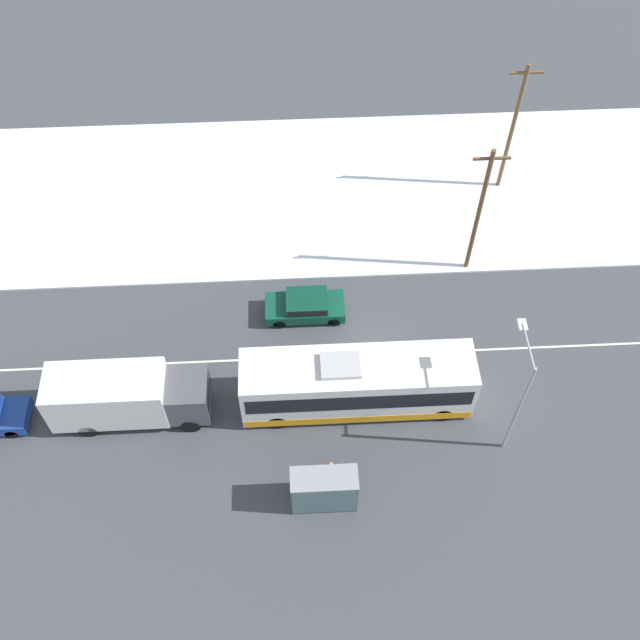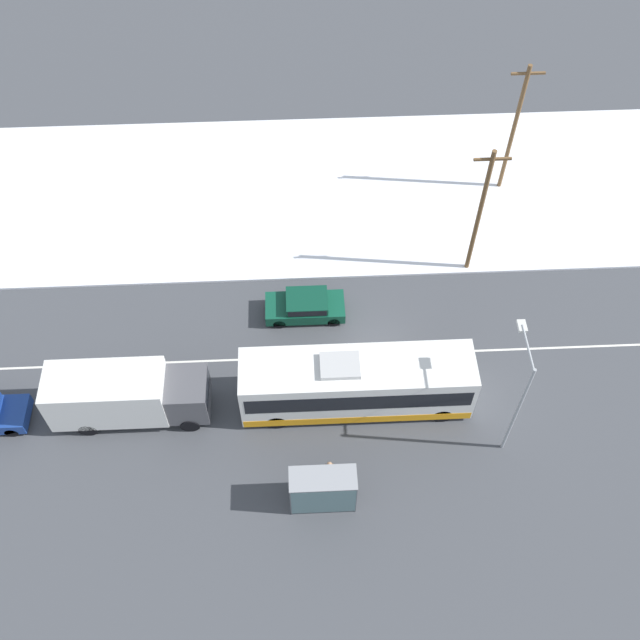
% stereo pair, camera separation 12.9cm
% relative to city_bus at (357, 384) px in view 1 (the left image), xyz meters
% --- Properties ---
extents(ground_plane, '(120.00, 120.00, 0.00)m').
position_rel_city_bus_xyz_m(ground_plane, '(1.17, 2.71, -1.68)').
color(ground_plane, '#424449').
extents(snow_lot, '(80.00, 13.38, 0.12)m').
position_rel_city_bus_xyz_m(snow_lot, '(1.17, 14.50, -1.62)').
color(snow_lot, white).
rests_on(snow_lot, ground_plane).
extents(lane_marking_center, '(60.00, 0.12, 0.00)m').
position_rel_city_bus_xyz_m(lane_marking_center, '(1.17, 2.71, -1.68)').
color(lane_marking_center, silver).
rests_on(lane_marking_center, ground_plane).
extents(city_bus, '(10.80, 2.57, 3.44)m').
position_rel_city_bus_xyz_m(city_bus, '(0.00, 0.00, 0.00)').
color(city_bus, white).
rests_on(city_bus, ground_plane).
extents(box_truck, '(7.34, 2.30, 3.10)m').
position_rel_city_bus_xyz_m(box_truck, '(-10.74, -0.10, 0.03)').
color(box_truck, silver).
rests_on(box_truck, ground_plane).
extents(sedan_car, '(4.11, 1.80, 1.33)m').
position_rel_city_bus_xyz_m(sedan_car, '(-2.20, 5.45, -0.94)').
color(sedan_car, '#0F4733').
rests_on(sedan_car, ground_plane).
extents(pedestrian_at_stop, '(0.56, 0.25, 1.56)m').
position_rel_city_bus_xyz_m(pedestrian_at_stop, '(-1.47, -3.91, -0.72)').
color(pedestrian_at_stop, '#23232D').
rests_on(pedestrian_at_stop, ground_plane).
extents(bus_shelter, '(2.88, 1.20, 2.40)m').
position_rel_city_bus_xyz_m(bus_shelter, '(-1.81, -5.23, -0.00)').
color(bus_shelter, gray).
rests_on(bus_shelter, ground_plane).
extents(streetlamp, '(0.36, 2.65, 6.67)m').
position_rel_city_bus_xyz_m(streetlamp, '(6.66, -2.14, 2.61)').
color(streetlamp, '#9EA3A8').
rests_on(streetlamp, ground_plane).
extents(utility_pole_roadside, '(1.80, 0.24, 8.35)m').
position_rel_city_bus_xyz_m(utility_pole_roadside, '(6.76, 8.23, 2.68)').
color(utility_pole_roadside, brown).
rests_on(utility_pole_roadside, ground_plane).
extents(utility_pole_snowlot, '(1.80, 0.24, 8.48)m').
position_rel_city_bus_xyz_m(utility_pole_snowlot, '(9.74, 14.50, 2.75)').
color(utility_pole_snowlot, brown).
rests_on(utility_pole_snowlot, ground_plane).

